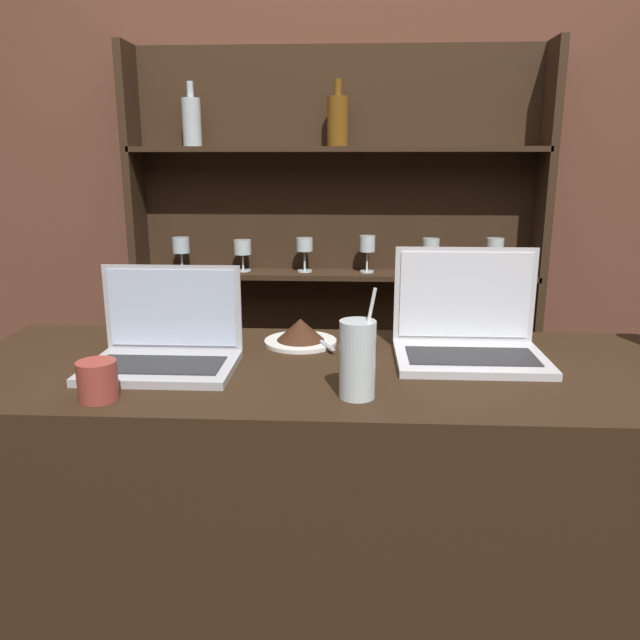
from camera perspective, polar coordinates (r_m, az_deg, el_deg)
The scene contains 8 objects.
bar_counter at distance 1.67m, azimuth 2.25°, elevation -21.06°, with size 1.82×0.63×1.02m.
back_wall at distance 2.53m, azimuth 2.87°, elevation 11.54°, with size 7.00×0.06×2.70m.
back_shelf at distance 2.50m, azimuth 1.34°, elevation 3.06°, with size 1.58×0.18×1.89m.
laptop_near at distance 1.46m, azimuth -13.97°, elevation -2.33°, with size 0.33×0.23×0.22m.
laptop_far at distance 1.52m, azimuth 13.39°, elevation -1.32°, with size 0.34×0.25×0.25m.
cake_plate at distance 1.59m, azimuth -1.78°, elevation -1.20°, with size 0.19×0.19×0.07m.
water_glass at distance 1.23m, azimuth 3.44°, elevation -3.60°, with size 0.07×0.07×0.22m.
coffee_cup at distance 1.30m, azimuth -19.68°, elevation -5.24°, with size 0.08×0.08×0.08m.
Camera 1 is at (0.01, -1.04, 1.48)m, focal length 35.00 mm.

